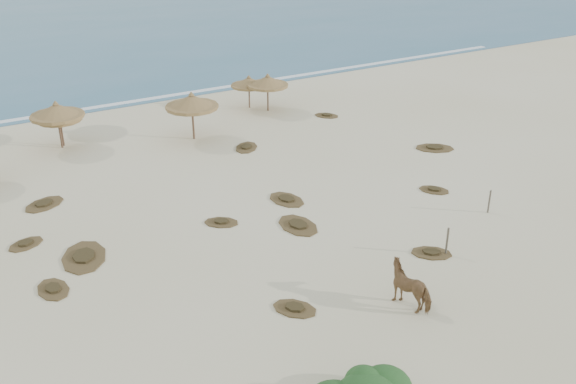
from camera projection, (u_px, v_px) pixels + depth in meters
ground at (343, 257)px, 27.48m from camera, size 160.00×160.00×0.00m
ocean at (24, 6)px, 85.95m from camera, size 200.00×100.00×0.01m
foam_line at (144, 100)px, 47.75m from camera, size 70.00×0.60×0.01m
palapa_1 at (59, 116)px, 38.50m from camera, size 3.35×3.35×2.45m
palapa_2 at (57, 111)px, 38.03m from camera, size 3.32×3.32×2.97m
palapa_3 at (192, 102)px, 39.38m from camera, size 3.74×3.74×3.07m
palapa_4 at (249, 82)px, 45.29m from camera, size 3.07×3.07×2.40m
palapa_5 at (268, 82)px, 44.58m from camera, size 3.34×3.34×2.70m
horse at (412, 285)px, 24.00m from camera, size 1.44×2.16×1.67m
fence_post_near at (447, 241)px, 27.37m from camera, size 0.10×0.10×1.29m
fence_post_far at (489, 202)px, 30.96m from camera, size 0.11×0.11×1.19m
scrub_0 at (53, 289)px, 25.17m from camera, size 1.33×1.90×0.16m
scrub_1 at (84, 257)px, 27.37m from camera, size 2.60×3.28×0.16m
scrub_2 at (221, 222)px, 30.21m from camera, size 1.95×1.85×0.16m
scrub_3 at (287, 199)px, 32.41m from camera, size 1.81×2.37×0.16m
scrub_4 at (434, 190)px, 33.44m from camera, size 1.74×1.87×0.16m
scrub_5 at (435, 148)px, 38.83m from camera, size 2.77×2.55×0.16m
scrub_6 at (44, 204)px, 31.94m from camera, size 2.53×2.24×0.16m
scrub_7 at (246, 147)px, 38.92m from camera, size 2.24×2.33×0.16m
scrub_8 at (26, 244)px, 28.36m from camera, size 1.89×1.60×0.16m
scrub_9 at (298, 225)px, 29.94m from camera, size 1.67×2.46×0.16m
scrub_10 at (327, 115)px, 44.37m from camera, size 1.90×2.00×0.16m
scrub_11 at (295, 308)px, 24.02m from camera, size 1.93×2.06×0.16m
scrub_12 at (431, 253)px, 27.67m from camera, size 2.09×2.00×0.16m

